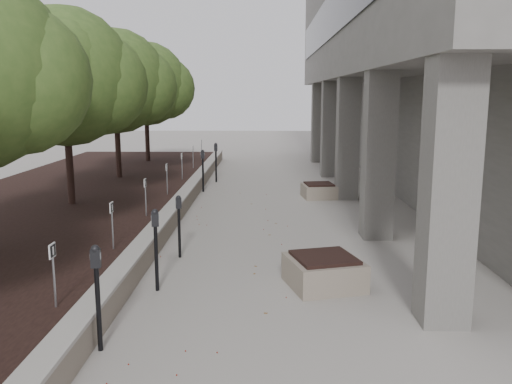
# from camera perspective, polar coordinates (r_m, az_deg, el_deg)

# --- Properties ---
(ground) EXTENTS (90.00, 90.00, 0.00)m
(ground) POSITION_cam_1_polar(r_m,az_deg,el_deg) (7.71, -4.48, -16.32)
(ground) COLOR gray
(ground) RESTS_ON ground
(retaining_wall) EXTENTS (0.39, 26.00, 0.50)m
(retaining_wall) POSITION_cam_1_polar(r_m,az_deg,el_deg) (16.38, -7.85, -1.07)
(retaining_wall) COLOR gray
(retaining_wall) RESTS_ON ground
(planting_bed) EXTENTS (7.00, 26.00, 0.40)m
(planting_bed) POSITION_cam_1_polar(r_m,az_deg,el_deg) (17.34, -19.93, -1.13)
(planting_bed) COLOR black
(planting_bed) RESTS_ON ground
(crabapple_tree_3) EXTENTS (4.60, 4.00, 5.44)m
(crabapple_tree_3) POSITION_cam_1_polar(r_m,az_deg,el_deg) (15.85, -19.48, 8.53)
(crabapple_tree_3) COLOR #385721
(crabapple_tree_3) RESTS_ON planting_bed
(crabapple_tree_4) EXTENTS (4.60, 4.00, 5.44)m
(crabapple_tree_4) POSITION_cam_1_polar(r_m,az_deg,el_deg) (20.61, -14.61, 9.06)
(crabapple_tree_4) COLOR #385721
(crabapple_tree_4) RESTS_ON planting_bed
(crabapple_tree_5) EXTENTS (4.60, 4.00, 5.44)m
(crabapple_tree_5) POSITION_cam_1_polar(r_m,az_deg,el_deg) (25.46, -11.58, 9.36)
(crabapple_tree_5) COLOR #385721
(crabapple_tree_5) RESTS_ON planting_bed
(parking_sign_2) EXTENTS (0.04, 0.22, 0.96)m
(parking_sign_2) POSITION_cam_1_polar(r_m,az_deg,el_deg) (8.37, -20.62, -8.28)
(parking_sign_2) COLOR black
(parking_sign_2) RESTS_ON planting_bed
(parking_sign_3) EXTENTS (0.04, 0.22, 0.96)m
(parking_sign_3) POSITION_cam_1_polar(r_m,az_deg,el_deg) (11.10, -14.97, -3.46)
(parking_sign_3) COLOR black
(parking_sign_3) RESTS_ON planting_bed
(parking_sign_4) EXTENTS (0.04, 0.22, 0.96)m
(parking_sign_4) POSITION_cam_1_polar(r_m,az_deg,el_deg) (13.94, -11.61, -0.54)
(parking_sign_4) COLOR black
(parking_sign_4) RESTS_ON planting_bed
(parking_sign_5) EXTENTS (0.04, 0.22, 0.96)m
(parking_sign_5) POSITION_cam_1_polar(r_m,az_deg,el_deg) (16.84, -9.40, 1.38)
(parking_sign_5) COLOR black
(parking_sign_5) RESTS_ON planting_bed
(parking_sign_6) EXTENTS (0.04, 0.22, 0.96)m
(parking_sign_6) POSITION_cam_1_polar(r_m,az_deg,el_deg) (19.77, -7.84, 2.73)
(parking_sign_6) COLOR black
(parking_sign_6) RESTS_ON planting_bed
(parking_sign_7) EXTENTS (0.04, 0.22, 0.96)m
(parking_sign_7) POSITION_cam_1_polar(r_m,az_deg,el_deg) (22.71, -6.69, 3.73)
(parking_sign_7) COLOR black
(parking_sign_7) RESTS_ON planting_bed
(parking_sign_8) EXTENTS (0.04, 0.22, 0.96)m
(parking_sign_8) POSITION_cam_1_polar(r_m,az_deg,el_deg) (25.67, -5.79, 4.50)
(parking_sign_8) COLOR black
(parking_sign_8) RESTS_ON planting_bed
(parking_meter_1) EXTENTS (0.16, 0.12, 1.50)m
(parking_meter_1) POSITION_cam_1_polar(r_m,az_deg,el_deg) (7.67, -16.41, -10.77)
(parking_meter_1) COLOR black
(parking_meter_1) RESTS_ON ground
(parking_meter_2) EXTENTS (0.17, 0.14, 1.49)m
(parking_meter_2) POSITION_cam_1_polar(r_m,az_deg,el_deg) (9.70, -10.54, -6.08)
(parking_meter_2) COLOR black
(parking_meter_2) RESTS_ON ground
(parking_meter_3) EXTENTS (0.16, 0.14, 1.36)m
(parking_meter_3) POSITION_cam_1_polar(r_m,az_deg,el_deg) (11.59, -8.14, -3.64)
(parking_meter_3) COLOR black
(parking_meter_3) RESTS_ON ground
(parking_meter_4) EXTENTS (0.16, 0.12, 1.52)m
(parking_meter_4) POSITION_cam_1_polar(r_m,az_deg,el_deg) (19.34, -5.65, 2.25)
(parking_meter_4) COLOR black
(parking_meter_4) RESTS_ON ground
(parking_meter_5) EXTENTS (0.16, 0.12, 1.57)m
(parking_meter_5) POSITION_cam_1_polar(r_m,az_deg,el_deg) (21.46, -4.26, 3.14)
(parking_meter_5) COLOR black
(parking_meter_5) RESTS_ON ground
(planter_front) EXTENTS (1.53, 1.53, 0.58)m
(planter_front) POSITION_cam_1_polar(r_m,az_deg,el_deg) (9.96, 7.21, -8.30)
(planter_front) COLOR gray
(planter_front) RESTS_ON ground
(planter_back) EXTENTS (1.20, 1.20, 0.50)m
(planter_back) POSITION_cam_1_polar(r_m,az_deg,el_deg) (18.31, 6.68, 0.16)
(planter_back) COLOR gray
(planter_back) RESTS_ON ground
(berry_scatter) EXTENTS (3.30, 14.10, 0.02)m
(berry_scatter) POSITION_cam_1_polar(r_m,az_deg,el_deg) (12.38, -2.72, -5.85)
(berry_scatter) COLOR maroon
(berry_scatter) RESTS_ON ground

